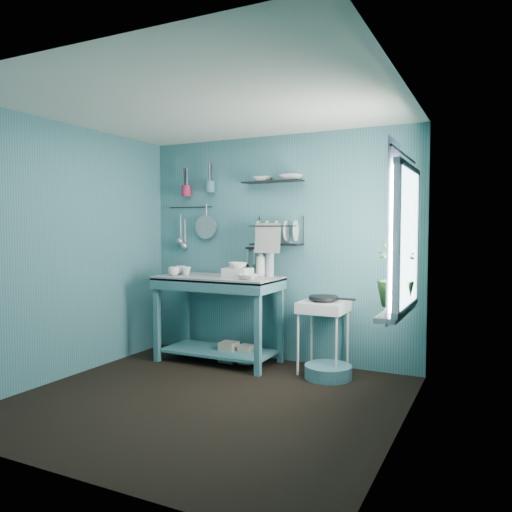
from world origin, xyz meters
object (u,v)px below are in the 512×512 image
at_px(work_counter, 219,319).
at_px(utensil_cup_magenta, 186,191).
at_px(hotplate_stand, 323,337).
at_px(dish_rack, 277,231).
at_px(storage_tin_small, 246,354).
at_px(frying_pan, 323,298).
at_px(storage_tin_large, 229,352).
at_px(floor_basin, 328,372).
at_px(wash_tub, 238,273).
at_px(mug_left, 174,271).
at_px(soap_bottle, 261,263).
at_px(water_bottle, 270,264).
at_px(potted_plant, 395,275).
at_px(mug_mid, 186,271).
at_px(mug_right, 181,270).
at_px(colander, 206,227).
at_px(utensil_cup_teal, 210,187).

relative_size(work_counter, utensil_cup_magenta, 10.32).
relative_size(hotplate_stand, dish_rack, 1.33).
xyz_separation_m(dish_rack, storage_tin_small, (-0.28, -0.18, -1.35)).
height_order(frying_pan, dish_rack, dish_rack).
relative_size(storage_tin_large, floor_basin, 0.47).
xyz_separation_m(wash_tub, floor_basin, (1.03, -0.03, -0.94)).
height_order(hotplate_stand, storage_tin_large, hotplate_stand).
bearing_deg(work_counter, storage_tin_small, 9.69).
distance_m(mug_left, soap_bottle, 0.97).
height_order(mug_left, dish_rack, dish_rack).
distance_m(water_bottle, potted_plant, 1.67).
bearing_deg(mug_mid, mug_right, 153.43).
height_order(mug_mid, storage_tin_large, mug_mid).
distance_m(mug_left, wash_tub, 0.74).
bearing_deg(dish_rack, water_bottle, -148.10).
relative_size(dish_rack, colander, 1.96).
height_order(utensil_cup_magenta, colander, utensil_cup_magenta).
relative_size(storage_tin_large, storage_tin_small, 1.10).
relative_size(mug_left, soap_bottle, 0.41).
bearing_deg(hotplate_stand, floor_basin, -50.44).
xyz_separation_m(utensil_cup_magenta, storage_tin_small, (0.93, -0.23, -1.82)).
bearing_deg(hotplate_stand, potted_plant, -31.94).
distance_m(work_counter, potted_plant, 2.17).
height_order(hotplate_stand, utensil_cup_magenta, utensil_cup_magenta).
bearing_deg(mug_left, utensil_cup_magenta, 107.18).
xyz_separation_m(mug_right, potted_plant, (2.50, -0.55, 0.10)).
relative_size(soap_bottle, colander, 1.07).
bearing_deg(storage_tin_small, storage_tin_large, -171.47).
xyz_separation_m(water_bottle, hotplate_stand, (0.65, -0.10, -0.72)).
distance_m(utensil_cup_teal, colander, 0.47).
distance_m(hotplate_stand, colander, 1.92).
xyz_separation_m(colander, storage_tin_large, (0.47, -0.29, -1.38)).
xyz_separation_m(mug_left, potted_plant, (2.48, -0.39, 0.10)).
bearing_deg(mug_left, storage_tin_small, 17.10).
bearing_deg(utensil_cup_teal, mug_left, -111.80).
bearing_deg(colander, floor_basin, -13.41).
height_order(mug_left, wash_tub, wash_tub).
height_order(soap_bottle, storage_tin_small, soap_bottle).
bearing_deg(dish_rack, storage_tin_large, -156.89).
bearing_deg(dish_rack, potted_plant, -30.10).
distance_m(potted_plant, storage_tin_small, 2.07).
relative_size(water_bottle, utensil_cup_teal, 2.15).
bearing_deg(hotplate_stand, work_counter, -167.46).
distance_m(soap_bottle, frying_pan, 0.82).
distance_m(water_bottle, hotplate_stand, 0.98).
bearing_deg(mug_right, frying_pan, 4.11).
xyz_separation_m(hotplate_stand, storage_tin_small, (-0.87, -0.04, -0.27)).
height_order(mug_right, colander, colander).
bearing_deg(frying_pan, water_bottle, 171.19).
bearing_deg(utensil_cup_magenta, mug_left, -72.82).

